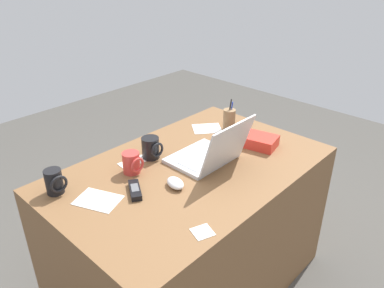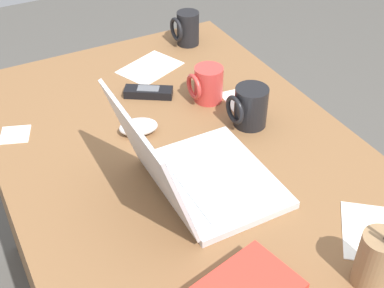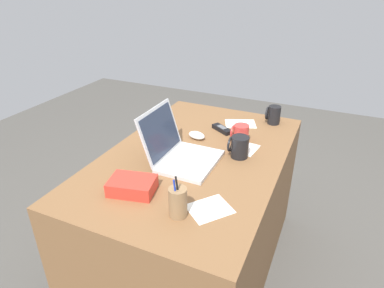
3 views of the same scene
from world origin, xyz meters
name	(u,v)px [view 1 (image 1 of 3)]	position (x,y,z in m)	size (l,w,h in m)	color
ground_plane	(191,281)	(0.00, 0.00, 0.00)	(6.00, 6.00, 0.00)	#4C4944
desk	(191,229)	(0.00, 0.00, 0.38)	(1.33, 0.85, 0.76)	brown
laptop	(210,154)	(-0.09, 0.04, 0.81)	(0.31, 0.32, 0.25)	silver
computer_mouse	(175,183)	(0.17, 0.07, 0.78)	(0.06, 0.10, 0.04)	white
coffee_mug_white	(55,182)	(0.55, -0.27, 0.81)	(0.08, 0.08, 0.11)	black
coffee_mug_tall	(132,163)	(0.22, -0.16, 0.81)	(0.08, 0.09, 0.10)	#C63833
coffee_mug_spare	(151,148)	(0.07, -0.20, 0.81)	(0.09, 0.10, 0.11)	black
cordless_phone	(135,190)	(0.32, -0.03, 0.77)	(0.11, 0.14, 0.03)	black
pen_holder	(229,119)	(-0.46, -0.13, 0.82)	(0.07, 0.07, 0.18)	olive
snack_bag	(258,141)	(-0.40, 0.11, 0.79)	(0.13, 0.19, 0.06)	red
paper_note_near_laptop	(133,162)	(0.16, -0.24, 0.76)	(0.14, 0.07, 0.00)	white
paper_note_left	(207,128)	(-0.38, -0.23, 0.76)	(0.16, 0.13, 0.00)	white
paper_note_right	(98,200)	(0.46, -0.10, 0.76)	(0.13, 0.18, 0.00)	white
paper_note_front	(203,232)	(0.31, 0.35, 0.76)	(0.07, 0.07, 0.00)	white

